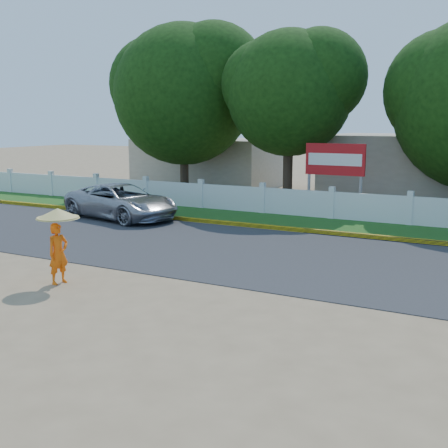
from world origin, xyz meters
The scene contains 11 objects.
ground centered at (0.00, 0.00, 0.00)m, with size 120.00×120.00×0.00m, color #9E8460.
road centered at (0.00, 4.50, 0.01)m, with size 60.00×7.00×0.02m, color #38383A.
grass_verge centered at (0.00, 9.75, 0.01)m, with size 60.00×3.50×0.03m, color #2D601E.
curb centered at (0.00, 8.05, 0.08)m, with size 40.00×0.18×0.16m, color yellow.
fence centered at (0.00, 11.20, 0.55)m, with size 40.00×0.10×1.10m, color silver.
building_near centered at (3.00, 18.00, 1.60)m, with size 10.00×6.00×3.20m, color #B7AD99.
building_far centered at (-10.00, 19.00, 1.40)m, with size 8.00×5.00×2.80m, color #B7AD99.
vehicle centered at (-7.46, 7.36, 0.69)m, with size 2.30×4.99×1.39m, color #A0A1A8.
monk_with_parasol centered at (-3.09, -0.61, 1.20)m, with size 1.01×1.01×1.84m.
billboard centered at (-0.25, 12.30, 2.14)m, with size 2.50×0.13×2.95m.
tree_row centered at (2.32, 14.44, 5.02)m, with size 31.61×7.34×8.81m.
Camera 1 is at (6.49, -10.33, 3.87)m, focal length 45.00 mm.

